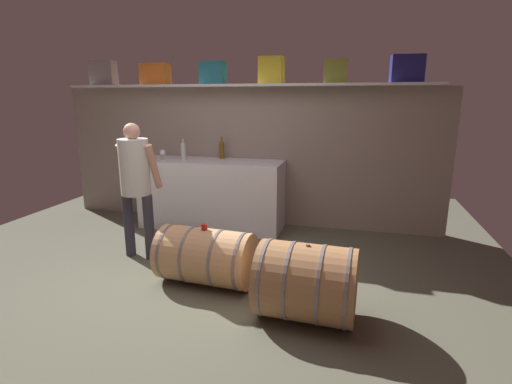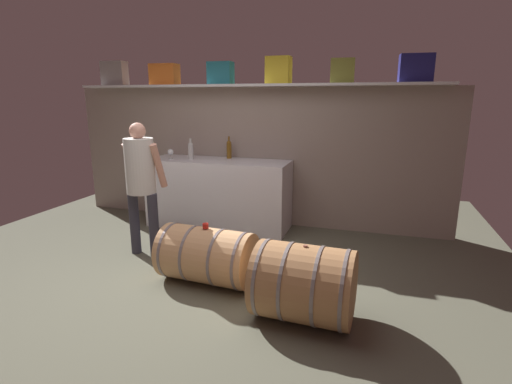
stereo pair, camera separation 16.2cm
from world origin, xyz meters
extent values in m
cube|color=#575847|center=(0.00, 0.55, -0.01)|extent=(6.72, 7.62, 0.02)
cube|color=gray|center=(0.00, 2.21, 0.97)|extent=(5.52, 0.10, 1.94)
cube|color=silver|center=(0.00, 2.06, 1.95)|extent=(5.08, 0.40, 0.03)
cube|color=gray|center=(-2.10, 2.06, 2.14)|extent=(0.37, 0.20, 0.35)
cube|color=orange|center=(-1.26, 2.06, 2.11)|extent=(0.40, 0.25, 0.29)
cube|color=#207283|center=(-0.40, 2.06, 2.12)|extent=(0.34, 0.20, 0.30)
cube|color=yellow|center=(0.42, 2.06, 2.14)|extent=(0.32, 0.23, 0.34)
cube|color=olive|center=(1.24, 2.06, 2.12)|extent=(0.31, 0.30, 0.29)
cube|color=navy|center=(2.09, 2.06, 2.13)|extent=(0.39, 0.24, 0.33)
cube|color=silver|center=(-0.37, 1.83, 0.48)|extent=(1.98, 0.65, 0.95)
cylinder|color=brown|center=(-0.28, 2.03, 1.05)|extent=(0.07, 0.07, 0.20)
sphere|color=brown|center=(-0.28, 2.03, 1.17)|extent=(0.07, 0.07, 0.07)
cylinder|color=brown|center=(-0.28, 2.03, 1.22)|extent=(0.02, 0.02, 0.09)
cylinder|color=#B8BAB8|center=(-0.76, 1.79, 1.05)|extent=(0.07, 0.07, 0.19)
sphere|color=#B8BAB8|center=(-0.76, 1.79, 1.15)|extent=(0.07, 0.07, 0.07)
cylinder|color=#B8BAB8|center=(-0.76, 1.79, 1.20)|extent=(0.03, 0.03, 0.08)
cylinder|color=white|center=(-1.05, 1.75, 0.96)|extent=(0.07, 0.07, 0.00)
cylinder|color=white|center=(-1.05, 1.75, 0.99)|extent=(0.01, 0.01, 0.06)
sphere|color=white|center=(-1.05, 1.75, 1.05)|extent=(0.08, 0.08, 0.08)
sphere|color=maroon|center=(-1.05, 1.75, 1.04)|extent=(0.05, 0.05, 0.05)
cylinder|color=tan|center=(0.18, 0.19, 0.28)|extent=(0.96, 0.61, 0.55)
cylinder|color=slate|center=(-0.20, 0.21, 0.28)|extent=(0.07, 0.56, 0.56)
cylinder|color=slate|center=(0.04, 0.20, 0.28)|extent=(0.07, 0.56, 0.56)
cylinder|color=slate|center=(0.33, 0.17, 0.28)|extent=(0.07, 0.56, 0.56)
cylinder|color=slate|center=(0.57, 0.16, 0.28)|extent=(0.07, 0.56, 0.56)
cylinder|color=brown|center=(0.18, 0.19, 0.56)|extent=(0.04, 0.04, 0.01)
cylinder|color=#A47347|center=(1.22, -0.21, 0.32)|extent=(0.82, 0.68, 0.63)
cylinder|color=slate|center=(0.89, -0.19, 0.32)|extent=(0.06, 0.65, 0.65)
cylinder|color=slate|center=(1.09, -0.20, 0.32)|extent=(0.06, 0.65, 0.65)
cylinder|color=slate|center=(1.34, -0.22, 0.32)|extent=(0.06, 0.65, 0.65)
cylinder|color=slate|center=(1.55, -0.23, 0.32)|extent=(0.06, 0.65, 0.65)
cylinder|color=brown|center=(1.22, -0.21, 0.65)|extent=(0.04, 0.04, 0.01)
cylinder|color=red|center=(0.17, 0.19, 0.58)|extent=(0.06, 0.06, 0.05)
cylinder|color=#32313D|center=(-0.66, 0.59, 0.37)|extent=(0.11, 0.11, 0.74)
cylinder|color=#32313D|center=(-0.93, 0.62, 0.37)|extent=(0.11, 0.11, 0.74)
cylinder|color=silver|center=(-0.80, 0.60, 1.05)|extent=(0.32, 0.32, 0.62)
sphere|color=tan|center=(-0.80, 0.60, 1.44)|extent=(0.18, 0.18, 0.18)
cylinder|color=tan|center=(-0.60, 0.68, 1.05)|extent=(0.10, 0.24, 0.52)
cylinder|color=tan|center=(-0.97, 0.72, 1.05)|extent=(0.11, 0.27, 0.51)
camera|label=1|loc=(1.54, -3.12, 1.79)|focal=27.18mm
camera|label=2|loc=(1.69, -3.08, 1.79)|focal=27.18mm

